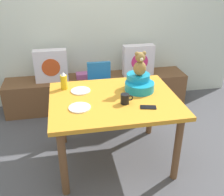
# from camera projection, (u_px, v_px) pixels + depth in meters

# --- Properties ---
(ground_plane) EXTENTS (8.00, 8.00, 0.00)m
(ground_plane) POSITION_uv_depth(u_px,v_px,m) (114.00, 158.00, 2.88)
(ground_plane) COLOR #4C4C51
(back_wall) EXTENTS (4.40, 0.10, 2.60)m
(back_wall) POSITION_uv_depth(u_px,v_px,m) (93.00, 13.00, 3.61)
(back_wall) COLOR silver
(back_wall) RESTS_ON ground_plane
(window_bench) EXTENTS (2.60, 0.44, 0.46)m
(window_bench) POSITION_uv_depth(u_px,v_px,m) (98.00, 91.00, 3.86)
(window_bench) COLOR brown
(window_bench) RESTS_ON ground_plane
(pillow_floral_left) EXTENTS (0.44, 0.15, 0.44)m
(pillow_floral_left) POSITION_uv_depth(u_px,v_px,m) (51.00, 66.00, 3.53)
(pillow_floral_left) COLOR silver
(pillow_floral_left) RESTS_ON window_bench
(pillow_floral_right) EXTENTS (0.44, 0.15, 0.44)m
(pillow_floral_right) POSITION_uv_depth(u_px,v_px,m) (138.00, 60.00, 3.74)
(pillow_floral_right) COLOR silver
(pillow_floral_right) RESTS_ON window_bench
(book_stack) EXTENTS (0.20, 0.14, 0.07)m
(book_stack) POSITION_uv_depth(u_px,v_px,m) (83.00, 76.00, 3.71)
(book_stack) COLOR #AF5696
(book_stack) RESTS_ON window_bench
(dining_table) EXTENTS (1.24, 0.98, 0.74)m
(dining_table) POSITION_uv_depth(u_px,v_px,m) (114.00, 107.00, 2.59)
(dining_table) COLOR orange
(dining_table) RESTS_ON ground_plane
(highchair) EXTENTS (0.34, 0.45, 0.79)m
(highchair) POSITION_uv_depth(u_px,v_px,m) (100.00, 85.00, 3.34)
(highchair) COLOR #2672B2
(highchair) RESTS_ON ground_plane
(infant_seat_teal) EXTENTS (0.30, 0.33, 0.16)m
(infant_seat_teal) POSITION_uv_depth(u_px,v_px,m) (139.00, 83.00, 2.68)
(infant_seat_teal) COLOR #178DB5
(infant_seat_teal) RESTS_ON dining_table
(teddy_bear) EXTENTS (0.13, 0.12, 0.25)m
(teddy_bear) POSITION_uv_depth(u_px,v_px,m) (140.00, 64.00, 2.59)
(teddy_bear) COLOR olive
(teddy_bear) RESTS_ON infant_seat_teal
(ketchup_bottle) EXTENTS (0.07, 0.07, 0.18)m
(ketchup_bottle) POSITION_uv_depth(u_px,v_px,m) (64.00, 81.00, 2.69)
(ketchup_bottle) COLOR gold
(ketchup_bottle) RESTS_ON dining_table
(coffee_mug) EXTENTS (0.12, 0.08, 0.09)m
(coffee_mug) POSITION_uv_depth(u_px,v_px,m) (125.00, 99.00, 2.42)
(coffee_mug) COLOR black
(coffee_mug) RESTS_ON dining_table
(dinner_plate_near) EXTENTS (0.20, 0.20, 0.01)m
(dinner_plate_near) POSITION_uv_depth(u_px,v_px,m) (80.00, 108.00, 2.36)
(dinner_plate_near) COLOR white
(dinner_plate_near) RESTS_ON dining_table
(dinner_plate_far) EXTENTS (0.20, 0.20, 0.01)m
(dinner_plate_far) POSITION_uv_depth(u_px,v_px,m) (81.00, 91.00, 2.68)
(dinner_plate_far) COLOR white
(dinner_plate_far) RESTS_ON dining_table
(cell_phone) EXTENTS (0.16, 0.10, 0.01)m
(cell_phone) POSITION_uv_depth(u_px,v_px,m) (148.00, 107.00, 2.37)
(cell_phone) COLOR black
(cell_phone) RESTS_ON dining_table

